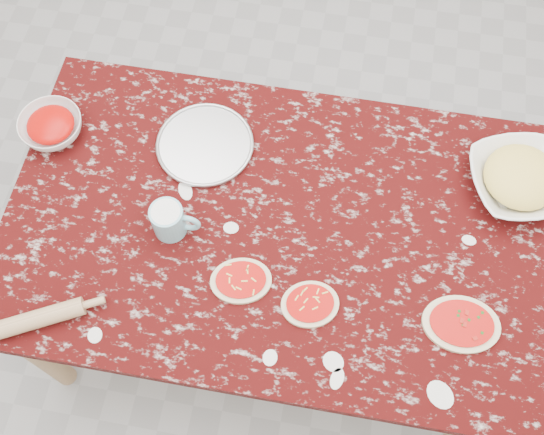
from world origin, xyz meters
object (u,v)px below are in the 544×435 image
Objects in this scene: flour_mug at (170,220)px; rolling_pin at (37,319)px; sauce_bowl at (52,127)px; worktable at (272,236)px; cheese_bowl at (519,180)px; pizza_tray at (205,145)px.

flour_mug reaches higher than rolling_pin.
sauce_bowl is at bearing 104.65° from rolling_pin.
rolling_pin is (-0.58, -0.40, 0.11)m from worktable.
rolling_pin is at bearing -145.24° from worktable.
cheese_bowl is (1.45, 0.06, 0.01)m from sauce_bowl.
pizza_tray is 0.49m from sauce_bowl.
pizza_tray is at bearing 62.88° from rolling_pin.
worktable is at bearing 34.76° from rolling_pin.
pizza_tray is at bearing 3.91° from sauce_bowl.
worktable is 0.72m from rolling_pin.
pizza_tray is 0.72m from rolling_pin.
flour_mug reaches higher than sauce_bowl.
pizza_tray is at bearing -178.61° from cheese_bowl.
cheese_bowl reaches higher than worktable.
flour_mug is (-0.03, -0.30, 0.05)m from pizza_tray.
worktable is 0.36m from pizza_tray.
cheese_bowl is at bearing 19.92° from worktable.
pizza_tray is 2.07× the size of flour_mug.
cheese_bowl is 2.06× the size of flour_mug.
worktable is at bearing 12.53° from flour_mug.
rolling_pin is (-0.33, -0.64, 0.02)m from pizza_tray.
pizza_tray is 1.17× the size of rolling_pin.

